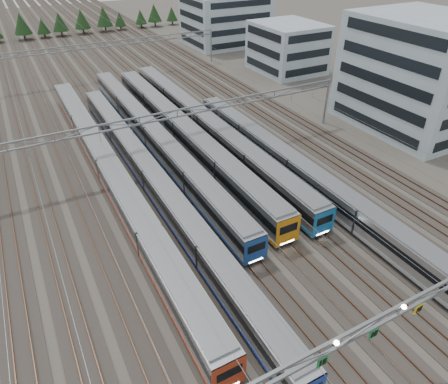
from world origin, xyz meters
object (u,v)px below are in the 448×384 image
gantry_far (101,49)px  train_e (205,124)px  train_a (108,169)px  gantry_near (399,314)px  train_f (294,169)px  train_b (153,179)px  depot_bldg_north (226,19)px  depot_bldg_mid (287,47)px  depot_bldg_south (420,74)px  train_d (183,131)px  gantry_mid (178,119)px  train_c (153,135)px

gantry_far → train_e: bearing=-80.4°
train_a → gantry_near: (11.20, -38.28, 4.95)m
train_f → train_a: bearing=152.4°
train_b → train_f: train_f is taller
gantry_far → depot_bldg_north: 42.84m
train_b → depot_bldg_mid: (47.26, 35.99, 3.52)m
train_b → depot_bldg_south: bearing=-0.8°
train_b → depot_bldg_south: (47.64, -0.69, 7.09)m
gantry_near → train_a: bearing=106.3°
train_d → gantry_far: bearing=93.1°
gantry_near → depot_bldg_north: (40.28, 99.85, -0.20)m
train_d → train_f: (9.00, -17.67, -0.25)m
train_f → depot_bldg_mid: depot_bldg_mid is taller
gantry_far → depot_bldg_mid: 43.52m
depot_bldg_mid → depot_bldg_north: depot_bldg_north is taller
depot_bldg_mid → gantry_near: bearing=-120.4°
train_e → depot_bldg_north: bearing=58.6°
gantry_mid → depot_bldg_mid: depot_bldg_mid is taller
depot_bldg_south → gantry_near: bearing=-141.5°
gantry_far → depot_bldg_mid: (40.51, -15.89, -0.90)m
gantry_near → depot_bldg_north: bearing=68.0°
train_a → gantry_far: bearing=76.5°
train_c → train_a: bearing=-141.8°
train_a → train_d: 14.73m
depot_bldg_south → train_c: bearing=163.4°
train_a → gantry_mid: bearing=9.3°
train_b → depot_bldg_south: 48.17m
train_e → depot_bldg_north: size_ratio=2.74×
train_b → gantry_near: (6.70, -33.24, 5.12)m
train_f → gantry_far: gantry_far is taller
train_b → gantry_mid: bearing=45.6°
depot_bldg_south → depot_bldg_north: depot_bldg_south is taller
gantry_near → depot_bldg_mid: 80.25m
gantry_near → gantry_far: gantry_near is taller
gantry_near → gantry_mid: 40.12m
gantry_near → train_f: bearing=66.9°
train_f → depot_bldg_mid: (29.26, 42.72, 3.45)m
train_b → train_f: bearing=-20.5°
train_a → train_d: train_d is taller
gantry_mid → gantry_far: 45.00m
train_e → train_d: bearing=-168.5°
gantry_near → gantry_far: (0.05, 85.12, -0.70)m
train_b → train_e: (13.50, 11.86, 0.21)m
train_e → gantry_mid: size_ratio=1.07×
gantry_near → train_b: bearing=101.4°
gantry_mid → train_f: bearing=-50.4°
train_b → gantry_near: size_ratio=1.17×
train_f → gantry_near: size_ratio=0.92×
train_f → train_c: bearing=125.6°
train_d → gantry_mid: bearing=-119.0°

